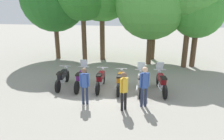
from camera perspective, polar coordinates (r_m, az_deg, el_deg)
ground_plane at (r=10.22m, az=-0.55°, el=-5.64°), size 80.00×80.00×0.00m
motorcycle_0 at (r=10.79m, az=-13.94°, el=-2.07°), size 0.62×2.19×0.99m
motorcycle_1 at (r=10.44m, az=-8.79°, el=-2.32°), size 0.62×2.19×1.37m
motorcycle_2 at (r=10.22m, az=-3.28°, el=-2.64°), size 0.62×2.19×0.99m
motorcycle_3 at (r=10.01m, az=2.34°, el=-3.05°), size 0.62×2.19×0.99m
motorcycle_4 at (r=9.92m, az=8.14°, el=-3.32°), size 0.62×2.19×1.37m
motorcycle_5 at (r=10.10m, az=13.92°, el=-3.29°), size 0.64×2.18×1.37m
person_0 at (r=8.26m, az=9.21°, el=-3.88°), size 0.40×0.30×1.73m
person_1 at (r=7.91m, az=3.42°, el=-5.33°), size 0.33×0.35×1.61m
person_2 at (r=8.48m, az=-7.84°, el=-3.88°), size 0.41×0.25×1.61m
tree_4 at (r=14.75m, az=11.21°, el=18.21°), size 5.02×5.02×6.85m
tree_5 at (r=16.33m, az=12.25°, el=18.43°), size 3.54×3.54×6.25m
tree_7 at (r=14.89m, az=23.33°, el=14.84°), size 3.41×3.41×5.44m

